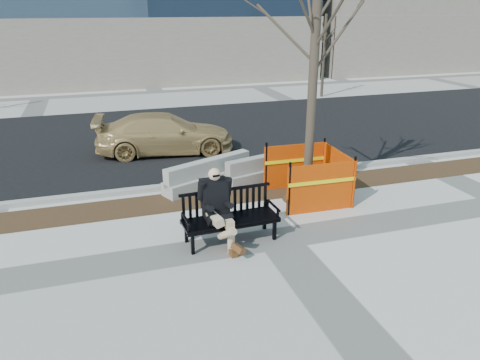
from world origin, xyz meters
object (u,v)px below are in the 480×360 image
Objects in this scene: sedan at (166,152)px; jersey_barrier_left at (209,186)px; bench at (231,241)px; tree_fence at (306,198)px; seated_man at (217,242)px; jersey_barrier_right at (266,179)px.

sedan is 1.67× the size of jersey_barrier_left.
tree_fence is (2.52, 1.60, 0.00)m from bench.
sedan is at bearing 77.00° from jersey_barrier_left.
jersey_barrier_left is at bearing 143.98° from tree_fence.
sedan reaches higher than bench.
jersey_barrier_left is (-2.20, 1.60, 0.00)m from tree_fence.
tree_fence is (2.80, 1.55, 0.00)m from seated_man.
seated_man is 3.91m from jersey_barrier_right.
tree_fence reaches higher than sedan.
jersey_barrier_left is at bearing 76.60° from seated_man.
bench is 0.28m from seated_man.
jersey_barrier_right is (-0.52, 1.62, 0.00)m from tree_fence.
seated_man is 0.36× the size of sedan.
tree_fence reaches higher than jersey_barrier_right.
seated_man is at bearing -124.26° from jersey_barrier_left.
tree_fence is at bearing -87.75° from jersey_barrier_right.
bench is 1.26× the size of seated_man.
sedan is (-2.84, 5.07, 0.00)m from tree_fence.
jersey_barrier_left is at bearing -162.92° from sedan.
bench is at bearing -137.34° from jersey_barrier_right.
seated_man is at bearing 168.60° from bench.
jersey_barrier_right is at bearing 55.53° from bench.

